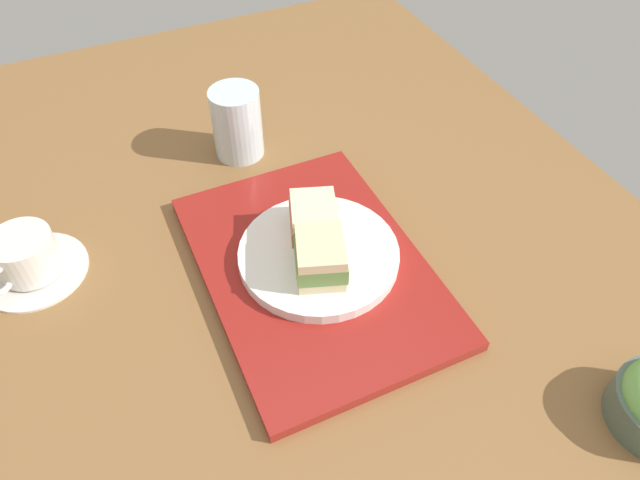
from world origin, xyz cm
name	(u,v)px	position (x,y,z in cm)	size (l,w,h in cm)	color
ground_plane	(307,253)	(0.00, 0.00, -1.50)	(140.00, 100.00, 3.00)	brown
serving_tray	(313,268)	(-4.65, 1.07, 0.81)	(40.37, 28.14, 1.63)	maroon
sandwich_plate	(317,255)	(-4.10, 0.24, 2.42)	(21.57, 21.57, 1.59)	white
sandwich_near	(320,257)	(-7.38, 1.28, 5.88)	(9.23, 8.49, 5.33)	beige
sandwich_far	(314,220)	(-0.81, -0.79, 5.71)	(9.43, 8.58, 4.98)	beige
coffee_cup	(27,258)	(10.97, 35.53, 2.87)	(14.17, 14.17, 6.55)	silver
drinking_glass	(237,123)	(24.14, 1.43, 5.76)	(7.93, 7.93, 11.53)	silver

